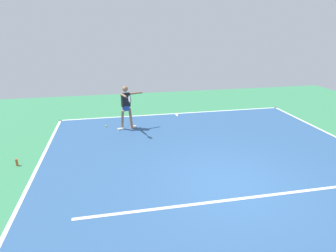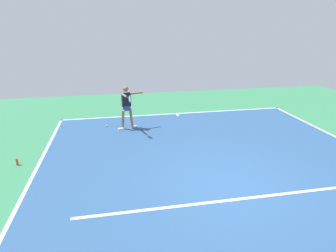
{
  "view_description": "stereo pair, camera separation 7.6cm",
  "coord_description": "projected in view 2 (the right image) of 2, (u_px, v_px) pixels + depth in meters",
  "views": [
    {
      "loc": [
        3.01,
        6.26,
        4.06
      ],
      "look_at": [
        1.24,
        -2.49,
        0.9
      ],
      "focal_mm": 30.32,
      "sensor_mm": 36.0,
      "label": 1
    },
    {
      "loc": [
        2.94,
        6.27,
        4.06
      ],
      "look_at": [
        1.24,
        -2.49,
        0.9
      ],
      "focal_mm": 30.32,
      "sensor_mm": 36.0,
      "label": 2
    }
  ],
  "objects": [
    {
      "name": "ground_plane",
      "position": [
        230.0,
        184.0,
        7.69
      ],
      "size": [
        23.01,
        23.01,
        0.0
      ],
      "primitive_type": "plane",
      "color": "#388456"
    },
    {
      "name": "court_surface",
      "position": [
        230.0,
        184.0,
        7.69
      ],
      "size": [
        10.86,
        13.49,
        0.0
      ],
      "primitive_type": "cube",
      "color": "#2D5484",
      "rests_on": "ground_plane"
    },
    {
      "name": "court_line_baseline_near",
      "position": [
        177.0,
        114.0,
        13.88
      ],
      "size": [
        10.86,
        0.1,
        0.01
      ],
      "primitive_type": "cube",
      "color": "white",
      "rests_on": "ground_plane"
    },
    {
      "name": "court_line_sideline_right",
      "position": [
        17.0,
        207.0,
        6.72
      ],
      "size": [
        0.1,
        13.49,
        0.01
      ],
      "primitive_type": "cube",
      "color": "white",
      "rests_on": "ground_plane"
    },
    {
      "name": "court_line_service",
      "position": [
        241.0,
        199.0,
        7.05
      ],
      "size": [
        8.15,
        0.1,
        0.01
      ],
      "primitive_type": "cube",
      "color": "white",
      "rests_on": "ground_plane"
    },
    {
      "name": "court_line_centre_mark",
      "position": [
        177.0,
        115.0,
        13.69
      ],
      "size": [
        0.1,
        0.3,
        0.01
      ],
      "primitive_type": "cube",
      "color": "white",
      "rests_on": "ground_plane"
    },
    {
      "name": "tennis_player",
      "position": [
        127.0,
        104.0,
        11.48
      ],
      "size": [
        1.11,
        1.32,
        1.82
      ],
      "rotation": [
        0.0,
        0.0,
        0.29
      ],
      "color": "#9E7051",
      "rests_on": "ground_plane"
    },
    {
      "name": "tennis_ball_centre_court",
      "position": [
        107.0,
        126.0,
        12.09
      ],
      "size": [
        0.07,
        0.07,
        0.07
      ],
      "primitive_type": "sphere",
      "color": "yellow",
      "rests_on": "ground_plane"
    },
    {
      "name": "water_bottle",
      "position": [
        17.0,
        162.0,
        8.72
      ],
      "size": [
        0.07,
        0.07,
        0.22
      ],
      "primitive_type": "cylinder",
      "color": "#D84C1E",
      "rests_on": "ground_plane"
    }
  ]
}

